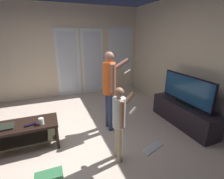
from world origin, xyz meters
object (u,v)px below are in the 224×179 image
(tv_stand, at_px, (183,114))
(person_adult, at_px, (110,85))
(laptop_closed, at_px, (2,127))
(flat_screen_tv, at_px, (187,90))
(tv_remote_black, at_px, (30,125))
(coffee_table, at_px, (24,131))
(person_child, at_px, (119,118))
(cup_near_edge, at_px, (41,121))
(loose_keyboard, at_px, (153,148))

(tv_stand, height_order, person_adult, person_adult)
(person_adult, xyz_separation_m, laptop_closed, (-1.83, -0.08, -0.47))
(flat_screen_tv, height_order, tv_remote_black, flat_screen_tv)
(coffee_table, xyz_separation_m, person_child, (1.36, -0.81, 0.37))
(cup_near_edge, bearing_deg, person_adult, 8.39)
(tv_stand, relative_size, laptop_closed, 4.73)
(flat_screen_tv, height_order, cup_near_edge, flat_screen_tv)
(loose_keyboard, xyz_separation_m, tv_remote_black, (-1.86, 0.72, 0.45))
(flat_screen_tv, bearing_deg, person_adult, 163.96)
(person_child, distance_m, loose_keyboard, 0.93)
(person_child, height_order, tv_remote_black, person_child)
(coffee_table, xyz_separation_m, cup_near_edge, (0.29, -0.12, 0.18))
(coffee_table, xyz_separation_m, tv_stand, (3.04, -0.36, -0.09))
(coffee_table, bearing_deg, person_adult, 2.49)
(flat_screen_tv, xyz_separation_m, tv_remote_black, (-2.91, 0.27, -0.31))
(person_adult, bearing_deg, tv_remote_black, -173.67)
(loose_keyboard, bearing_deg, coffee_table, 157.77)
(person_child, relative_size, tv_remote_black, 6.82)
(person_child, bearing_deg, coffee_table, 149.23)
(tv_stand, distance_m, person_adult, 1.70)
(tv_stand, bearing_deg, laptop_closed, 174.02)
(person_adult, distance_m, tv_remote_black, 1.51)
(person_adult, relative_size, cup_near_edge, 14.02)
(laptop_closed, bearing_deg, coffee_table, 1.53)
(coffee_table, bearing_deg, laptop_closed, -176.60)
(tv_stand, bearing_deg, tv_remote_black, 174.65)
(coffee_table, height_order, tv_stand, tv_stand)
(laptop_closed, distance_m, cup_near_edge, 0.58)
(tv_stand, xyz_separation_m, loose_keyboard, (-1.05, -0.45, -0.22))
(tv_stand, xyz_separation_m, tv_remote_black, (-2.91, 0.27, 0.23))
(laptop_closed, relative_size, cup_near_edge, 2.90)
(coffee_table, distance_m, person_adult, 1.66)
(person_adult, xyz_separation_m, tv_remote_black, (-1.43, -0.16, -0.47))
(person_adult, height_order, loose_keyboard, person_adult)
(coffee_table, height_order, tv_remote_black, tv_remote_black)
(tv_stand, relative_size, flat_screen_tv, 1.21)
(coffee_table, xyz_separation_m, tv_remote_black, (0.12, -0.09, 0.13))
(loose_keyboard, relative_size, tv_remote_black, 2.70)
(person_adult, distance_m, laptop_closed, 1.89)
(laptop_closed, distance_m, tv_remote_black, 0.41)
(person_adult, xyz_separation_m, cup_near_edge, (-1.26, -0.19, -0.42))
(loose_keyboard, bearing_deg, tv_remote_black, 158.84)
(person_adult, xyz_separation_m, person_child, (-0.19, -0.88, -0.24))
(loose_keyboard, relative_size, cup_near_edge, 4.16)
(person_child, distance_m, laptop_closed, 1.84)
(loose_keyboard, bearing_deg, flat_screen_tv, 23.34)
(flat_screen_tv, xyz_separation_m, cup_near_edge, (-2.74, 0.24, -0.27))
(flat_screen_tv, xyz_separation_m, person_adult, (-1.49, 0.43, 0.16))
(person_adult, height_order, person_child, person_adult)
(loose_keyboard, distance_m, tv_remote_black, 2.05)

